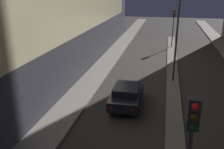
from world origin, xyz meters
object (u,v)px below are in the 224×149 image
traffic_light_mid (174,20)px  street_lamp (179,11)px  car_left_lane (127,95)px  traffic_light_near (190,141)px

traffic_light_mid → street_lamp: street_lamp is taller
street_lamp → car_left_lane: size_ratio=2.19×
traffic_light_mid → street_lamp: size_ratio=0.53×
traffic_light_mid → car_left_lane: 18.48m
traffic_light_near → car_left_lane: bearing=109.1°
street_lamp → car_left_lane: 7.84m
traffic_light_mid → traffic_light_near: bearing=-90.0°
street_lamp → traffic_light_near: bearing=-90.0°
traffic_light_near → street_lamp: 14.28m
traffic_light_mid → street_lamp: (0.00, -12.83, 2.18)m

